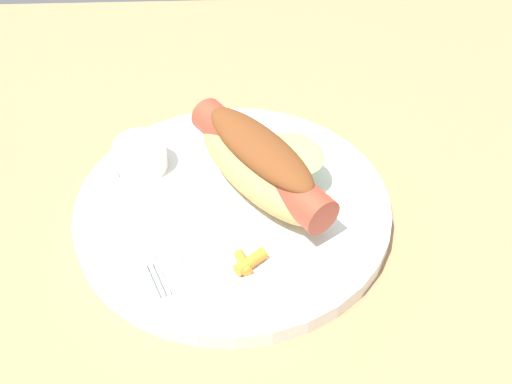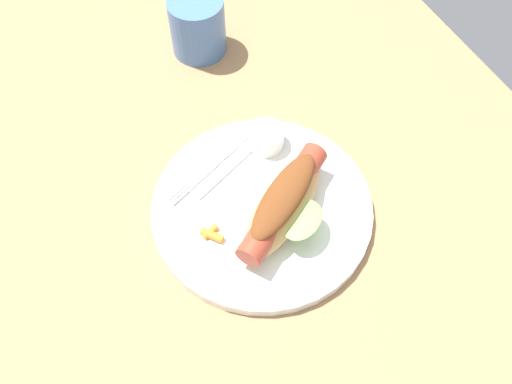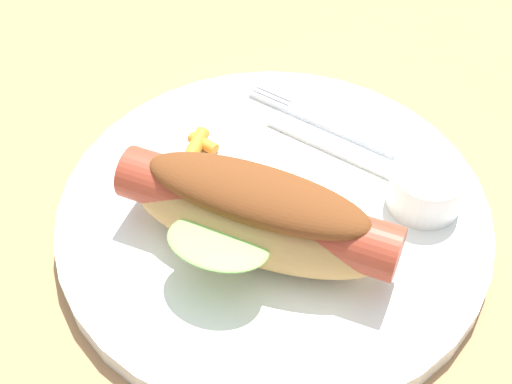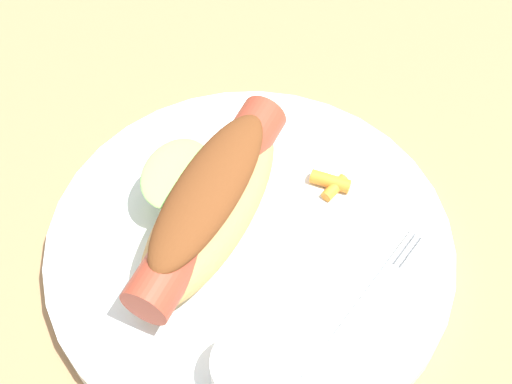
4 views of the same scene
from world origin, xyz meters
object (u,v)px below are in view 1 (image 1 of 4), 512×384
Objects in this scene: fork at (130,221)px; plate at (233,207)px; sauce_ramekin at (141,156)px; hot_dog at (260,163)px; knife at (146,205)px; carrot_garnish at (249,262)px.

plate is at bearing 81.66° from fork.
sauce_ramekin is 7.17cm from fork.
hot_dog reaches higher than plate.
hot_dog reaches higher than knife.
fork is (-8.70, -2.22, 1.00)cm from plate.
knife is 5.05× the size of carrot_garnish.
sauce_ramekin is at bearing 166.65° from knife.
carrot_garnish is at bearing 28.53° from knife.
fork is (-11.18, -3.84, -2.77)cm from hot_dog.
hot_dog reaches higher than fork.
sauce_ramekin is (-8.36, 4.83, 2.24)cm from plate.
knife is at bearing 140.97° from carrot_garnish.
carrot_garnish is at bearing 39.62° from fork.
carrot_garnish is (9.51, -12.23, -0.97)cm from sauce_ramekin.
fork reaches higher than plate.
plate is 1.75× the size of fork.
fork is at bearing -92.79° from sauce_ramekin.
fork is at bearing -165.67° from plate.
plate is 9.03cm from fork.
plate is at bearing -30.05° from sauce_ramekin.
hot_dog is at bearing -16.51° from sauce_ramekin.
hot_dog is at bearing 78.80° from knife.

